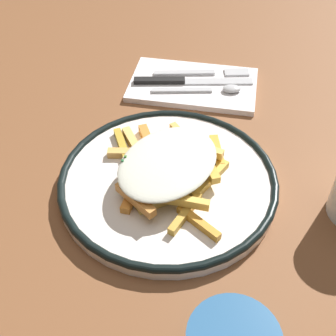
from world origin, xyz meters
name	(u,v)px	position (x,y,z in m)	size (l,w,h in m)	color
ground_plane	(168,186)	(0.00, 0.00, 0.00)	(2.60, 2.60, 0.00)	brown
plate	(168,181)	(0.00, 0.00, 0.01)	(0.30, 0.30, 0.02)	white
fries_heap	(165,166)	(0.00, 0.00, 0.04)	(0.20, 0.18, 0.04)	gold
napkin	(193,85)	(-0.25, 0.02, 0.01)	(0.13, 0.22, 0.01)	white
fork	(201,73)	(-0.28, 0.03, 0.01)	(0.04, 0.18, 0.01)	silver
knife	(183,81)	(-0.24, 0.00, 0.01)	(0.04, 0.21, 0.01)	black
spoon	(212,89)	(-0.22, 0.05, 0.01)	(0.03, 0.15, 0.01)	silver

